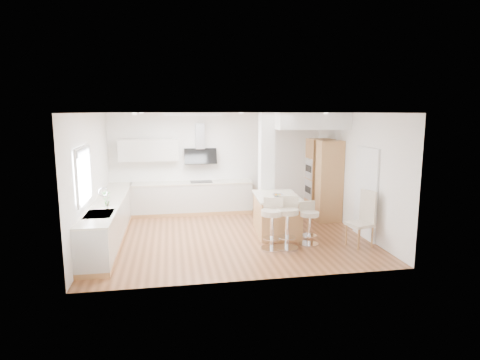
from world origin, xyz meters
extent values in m
plane|color=#975D38|center=(0.00, 0.00, 0.00)|extent=(6.00, 6.00, 0.00)
cube|color=white|center=(0.00, 0.00, 0.00)|extent=(6.00, 5.00, 0.02)
cube|color=white|center=(0.00, 2.50, 1.40)|extent=(6.00, 0.04, 2.80)
cube|color=white|center=(-3.00, 0.00, 1.40)|extent=(0.04, 5.00, 2.80)
cube|color=white|center=(3.00, 0.00, 1.40)|extent=(0.04, 5.00, 2.80)
cube|color=white|center=(-0.80, 0.60, 2.77)|extent=(1.40, 0.95, 0.05)
cube|color=white|center=(-0.80, 0.60, 2.76)|extent=(1.25, 0.80, 0.03)
cylinder|color=#F1E6CD|center=(-2.00, 1.50, 2.78)|extent=(0.10, 0.10, 0.02)
cylinder|color=#F1E6CD|center=(-2.00, -0.50, 2.78)|extent=(0.10, 0.10, 0.02)
cylinder|color=#F1E6CD|center=(0.50, 1.50, 2.78)|extent=(0.10, 0.10, 0.02)
cylinder|color=#F1E6CD|center=(2.00, 1.00, 2.78)|extent=(0.10, 0.10, 0.02)
cylinder|color=#F1E6CD|center=(2.00, -0.50, 2.78)|extent=(0.10, 0.10, 0.02)
cube|color=white|center=(-2.96, -0.90, 1.65)|extent=(0.03, 1.15, 0.95)
cube|color=white|center=(-2.95, -0.90, 2.15)|extent=(0.04, 1.28, 0.06)
cube|color=white|center=(-2.95, -0.90, 1.15)|extent=(0.04, 1.28, 0.06)
cube|color=white|center=(-2.95, -1.51, 1.65)|extent=(0.04, 0.06, 0.95)
cube|color=white|center=(-2.95, -0.29, 1.65)|extent=(0.04, 0.06, 0.95)
cube|color=#989A9F|center=(-2.94, -0.90, 2.08)|extent=(0.03, 1.18, 0.14)
cube|color=#4F483E|center=(2.99, -0.60, 1.00)|extent=(0.02, 0.90, 2.00)
cube|color=white|center=(2.97, -0.60, 1.00)|extent=(0.05, 1.00, 2.10)
cube|color=tan|center=(-2.70, 0.25, 0.05)|extent=(0.60, 4.50, 0.10)
cube|color=beige|center=(-2.70, 0.25, 0.48)|extent=(0.60, 4.50, 0.76)
cube|color=silver|center=(-2.70, 0.25, 0.88)|extent=(0.63, 4.50, 0.04)
cube|color=#A5A4A9|center=(-2.70, -1.00, 0.89)|extent=(0.50, 0.75, 0.02)
cube|color=#A5A4A9|center=(-2.70, -1.18, 0.84)|extent=(0.40, 0.34, 0.10)
cube|color=#A5A4A9|center=(-2.70, -0.82, 0.84)|extent=(0.40, 0.34, 0.10)
cylinder|color=silver|center=(-2.58, -0.70, 1.08)|extent=(0.02, 0.02, 0.36)
torus|color=silver|center=(-2.65, -0.70, 1.26)|extent=(0.18, 0.02, 0.18)
imported|color=#4B7F41|center=(-2.65, -0.35, 1.06)|extent=(0.17, 0.12, 0.33)
cube|color=tan|center=(-0.75, 2.20, 0.05)|extent=(3.30, 0.60, 0.10)
cube|color=beige|center=(-0.75, 2.20, 0.48)|extent=(3.30, 0.60, 0.76)
cube|color=silver|center=(-0.75, 2.20, 0.88)|extent=(3.33, 0.63, 0.04)
cube|color=black|center=(-0.50, 2.20, 0.91)|extent=(0.60, 0.40, 0.01)
cube|color=beige|center=(-1.90, 2.33, 1.80)|extent=(1.60, 0.34, 0.60)
cube|color=#A5A4A9|center=(-0.50, 2.40, 2.15)|extent=(0.25, 0.18, 0.70)
cube|color=black|center=(-0.50, 2.32, 1.60)|extent=(0.90, 0.26, 0.44)
cube|color=white|center=(1.05, 0.95, 1.40)|extent=(0.35, 0.35, 2.80)
cube|color=white|center=(2.10, 1.40, 2.60)|extent=(1.78, 2.20, 0.40)
cube|color=tan|center=(2.68, 1.50, 1.05)|extent=(0.62, 0.62, 2.10)
cube|color=tan|center=(2.68, 0.80, 1.05)|extent=(0.62, 0.40, 2.10)
cube|color=#A5A4A9|center=(2.37, 1.50, 1.30)|extent=(0.02, 0.55, 0.55)
cube|color=#A5A4A9|center=(2.37, 1.50, 0.72)|extent=(0.02, 0.55, 0.55)
cube|color=black|center=(2.36, 1.50, 1.30)|extent=(0.01, 0.45, 0.18)
cube|color=black|center=(2.36, 1.50, 0.72)|extent=(0.01, 0.45, 0.18)
cube|color=tan|center=(1.08, 0.02, 0.43)|extent=(1.01, 1.47, 0.87)
cube|color=silver|center=(1.08, 0.02, 0.89)|extent=(1.10, 1.56, 0.04)
imported|color=slate|center=(1.07, -0.13, 0.94)|extent=(0.28, 0.28, 0.06)
sphere|color=orange|center=(1.11, -0.14, 0.94)|extent=(0.08, 0.08, 0.07)
sphere|color=orange|center=(1.03, -0.11, 0.94)|extent=(0.08, 0.08, 0.07)
sphere|color=olive|center=(1.06, -0.17, 0.94)|extent=(0.08, 0.08, 0.07)
cylinder|color=silver|center=(0.70, -1.04, 0.02)|extent=(0.63, 0.63, 0.03)
cylinder|color=silver|center=(0.70, -1.04, 0.38)|extent=(0.10, 0.10, 0.70)
cylinder|color=silver|center=(0.70, -1.04, 0.24)|extent=(0.48, 0.48, 0.02)
cylinder|color=beige|center=(0.70, -1.04, 0.78)|extent=(0.60, 0.60, 0.11)
cube|color=beige|center=(0.77, -0.88, 0.94)|extent=(0.40, 0.21, 0.24)
cylinder|color=silver|center=(1.02, -1.05, 0.02)|extent=(0.64, 0.64, 0.03)
cylinder|color=silver|center=(1.02, -1.05, 0.39)|extent=(0.10, 0.10, 0.72)
cylinder|color=silver|center=(1.02, -1.05, 0.24)|extent=(0.49, 0.49, 0.02)
cylinder|color=beige|center=(1.02, -1.05, 0.80)|extent=(0.61, 0.61, 0.11)
cube|color=beige|center=(1.09, -0.88, 0.97)|extent=(0.41, 0.21, 0.24)
cylinder|color=silver|center=(1.56, -0.88, 0.01)|extent=(0.44, 0.44, 0.03)
cylinder|color=silver|center=(1.56, -0.88, 0.33)|extent=(0.07, 0.07, 0.61)
cylinder|color=silver|center=(1.56, -0.88, 0.21)|extent=(0.34, 0.34, 0.01)
cylinder|color=beige|center=(1.56, -0.88, 0.68)|extent=(0.42, 0.42, 0.09)
cube|color=beige|center=(1.55, -0.73, 0.82)|extent=(0.36, 0.07, 0.21)
cube|color=beige|center=(2.56, -1.18, 0.48)|extent=(0.57, 0.57, 0.06)
cube|color=beige|center=(2.76, -1.12, 0.82)|extent=(0.17, 0.43, 0.74)
cylinder|color=tan|center=(2.44, -1.41, 0.23)|extent=(0.05, 0.05, 0.45)
cylinder|color=tan|center=(2.33, -1.05, 0.23)|extent=(0.05, 0.05, 0.45)
cylinder|color=tan|center=(2.79, -1.31, 0.23)|extent=(0.05, 0.05, 0.45)
cylinder|color=tan|center=(2.69, -0.95, 0.23)|extent=(0.05, 0.05, 0.45)
camera|label=1|loc=(-1.32, -8.78, 2.82)|focal=30.00mm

